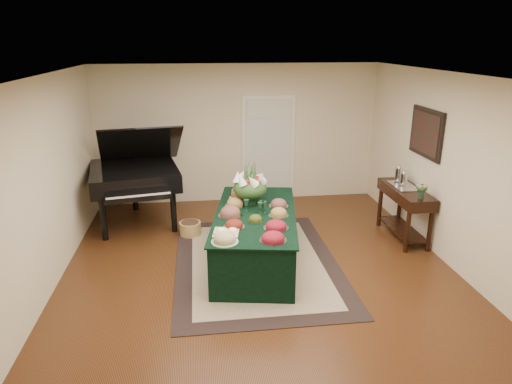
{
  "coord_description": "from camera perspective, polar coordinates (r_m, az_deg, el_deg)",
  "views": [
    {
      "loc": [
        -0.8,
        -5.83,
        3.12
      ],
      "look_at": [
        0.0,
        0.3,
        1.05
      ],
      "focal_mm": 32.0,
      "sensor_mm": 36.0,
      "label": 1
    }
  ],
  "objects": [
    {
      "name": "green_goblets",
      "position": [
        6.51,
        0.25,
        -1.85
      ],
      "size": [
        0.32,
        0.21,
        0.18
      ],
      "color": "#153620",
      "rests_on": "buffet_table"
    },
    {
      "name": "floral_centerpiece",
      "position": [
        6.8,
        -0.76,
        1.0
      ],
      "size": [
        0.53,
        0.53,
        0.53
      ],
      "color": "#153620",
      "rests_on": "buffet_table"
    },
    {
      "name": "wall_painting",
      "position": [
        7.58,
        20.5,
        6.94
      ],
      "size": [
        0.05,
        0.95,
        0.75
      ],
      "color": "black",
      "rests_on": "ground"
    },
    {
      "name": "ground",
      "position": [
        6.66,
        0.34,
        -9.42
      ],
      "size": [
        6.0,
        6.0,
        0.0
      ],
      "primitive_type": "plane",
      "color": "black",
      "rests_on": "ground"
    },
    {
      "name": "food_platters",
      "position": [
        6.43,
        -0.78,
        -2.51
      ],
      "size": [
        1.19,
        2.33,
        0.15
      ],
      "color": "silver",
      "rests_on": "buffet_table"
    },
    {
      "name": "pink_bouquet",
      "position": [
        7.24,
        20.02,
        0.42
      ],
      "size": [
        0.19,
        0.19,
        0.24
      ],
      "color": "#153620",
      "rests_on": "mahogany_sideboard"
    },
    {
      "name": "wicker_basket",
      "position": [
        7.74,
        -8.22,
        -4.55
      ],
      "size": [
        0.36,
        0.36,
        0.22
      ],
      "primitive_type": "cylinder",
      "color": "#AB8145",
      "rests_on": "ground"
    },
    {
      "name": "mahogany_sideboard",
      "position": [
        7.76,
        18.15,
        -0.94
      ],
      "size": [
        0.45,
        1.28,
        0.85
      ],
      "color": "black",
      "rests_on": "ground"
    },
    {
      "name": "buffet_table",
      "position": [
        6.68,
        -0.07,
        -5.65
      ],
      "size": [
        1.52,
        2.56,
        0.77
      ],
      "color": "black",
      "rests_on": "ground"
    },
    {
      "name": "grand_piano",
      "position": [
        8.19,
        -14.89,
        2.1
      ],
      "size": [
        1.75,
        1.95,
        1.78
      ],
      "color": "black",
      "rests_on": "ground"
    },
    {
      "name": "tea_service",
      "position": [
        7.85,
        17.73,
        1.71
      ],
      "size": [
        0.34,
        0.58,
        0.3
      ],
      "color": "silver",
      "rests_on": "mahogany_sideboard"
    },
    {
      "name": "kitchen_doorway",
      "position": [
        9.15,
        1.56,
        5.27
      ],
      "size": [
        1.05,
        0.07,
        2.1
      ],
      "color": "white",
      "rests_on": "ground"
    },
    {
      "name": "area_rug",
      "position": [
        6.79,
        0.07,
        -8.79
      ],
      "size": [
        2.34,
        3.28,
        0.01
      ],
      "color": "black",
      "rests_on": "ground"
    },
    {
      "name": "cutting_board",
      "position": [
        5.88,
        -3.75,
        -4.79
      ],
      "size": [
        0.37,
        0.37,
        0.1
      ],
      "color": "tan",
      "rests_on": "buffet_table"
    }
  ]
}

